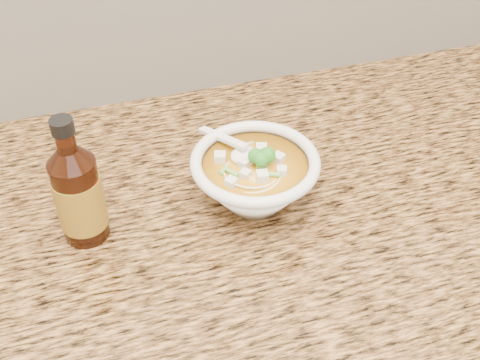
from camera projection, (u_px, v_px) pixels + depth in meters
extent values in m
cube|color=#A1703B|center=(151.00, 246.00, 0.77)|extent=(4.00, 0.68, 0.04)
cylinder|color=white|center=(254.00, 199.00, 0.80)|extent=(0.07, 0.07, 0.01)
torus|color=white|center=(255.00, 162.00, 0.76)|extent=(0.17, 0.17, 0.02)
torus|color=beige|center=(252.00, 164.00, 0.76)|extent=(0.06, 0.06, 0.00)
torus|color=beige|center=(254.00, 163.00, 0.77)|extent=(0.05, 0.05, 0.00)
torus|color=beige|center=(253.00, 173.00, 0.75)|extent=(0.10, 0.10, 0.00)
torus|color=beige|center=(251.00, 170.00, 0.76)|extent=(0.06, 0.06, 0.00)
torus|color=beige|center=(261.00, 161.00, 0.78)|extent=(0.05, 0.05, 0.00)
torus|color=beige|center=(264.00, 166.00, 0.77)|extent=(0.10, 0.10, 0.00)
torus|color=beige|center=(258.00, 167.00, 0.77)|extent=(0.11, 0.11, 0.00)
torus|color=beige|center=(250.00, 177.00, 0.76)|extent=(0.08, 0.08, 0.00)
torus|color=beige|center=(249.00, 175.00, 0.76)|extent=(0.06, 0.06, 0.00)
cube|color=silver|center=(227.00, 162.00, 0.76)|extent=(0.01, 0.01, 0.01)
cube|color=silver|center=(230.00, 162.00, 0.76)|extent=(0.02, 0.02, 0.01)
cube|color=silver|center=(219.00, 167.00, 0.75)|extent=(0.02, 0.02, 0.01)
cube|color=silver|center=(283.00, 175.00, 0.74)|extent=(0.01, 0.01, 0.01)
cube|color=silver|center=(243.00, 177.00, 0.74)|extent=(0.02, 0.02, 0.01)
cube|color=silver|center=(265.00, 162.00, 0.76)|extent=(0.02, 0.02, 0.01)
cube|color=silver|center=(255.00, 149.00, 0.78)|extent=(0.01, 0.01, 0.01)
cube|color=silver|center=(236.00, 142.00, 0.79)|extent=(0.02, 0.02, 0.01)
cube|color=silver|center=(246.00, 168.00, 0.75)|extent=(0.02, 0.02, 0.01)
ellipsoid|color=#196014|center=(261.00, 159.00, 0.74)|extent=(0.03, 0.03, 0.03)
cylinder|color=#6ABC48|center=(260.00, 149.00, 0.78)|extent=(0.01, 0.02, 0.01)
cylinder|color=#6ABC48|center=(217.00, 168.00, 0.75)|extent=(0.01, 0.02, 0.01)
cylinder|color=#6ABC48|center=(267.00, 154.00, 0.77)|extent=(0.01, 0.02, 0.01)
cylinder|color=#6ABC48|center=(259.00, 177.00, 0.74)|extent=(0.01, 0.02, 0.01)
ellipsoid|color=white|center=(245.00, 156.00, 0.77)|extent=(0.04, 0.04, 0.01)
cube|color=white|center=(223.00, 138.00, 0.79)|extent=(0.05, 0.08, 0.02)
cylinder|color=#3D1608|center=(80.00, 200.00, 0.72)|extent=(0.07, 0.07, 0.12)
cylinder|color=#3D1608|center=(66.00, 141.00, 0.66)|extent=(0.03, 0.03, 0.02)
cylinder|color=black|center=(62.00, 126.00, 0.65)|extent=(0.03, 0.03, 0.02)
cylinder|color=red|center=(80.00, 201.00, 0.72)|extent=(0.07, 0.07, 0.07)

